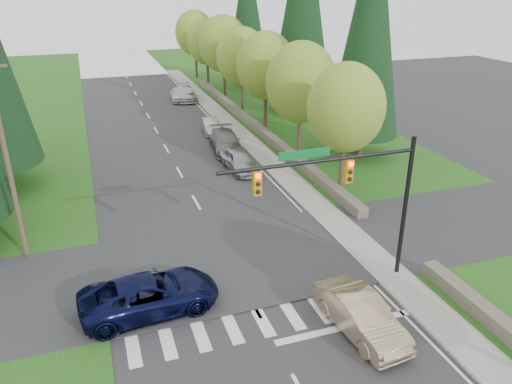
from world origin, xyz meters
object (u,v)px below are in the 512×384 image
sedan_champagne (361,315)px  parked_car_c (211,126)px  suv_navy (150,294)px  parked_car_e (186,93)px  parked_car_b (226,142)px  parked_car_d (179,94)px  parked_car_a (239,160)px

sedan_champagne → parked_car_c: sedan_champagne is taller
suv_navy → parked_car_c: suv_navy is taller
suv_navy → sedan_champagne: bearing=-122.5°
sedan_champagne → parked_car_e: (1.59, 41.60, -0.02)m
parked_car_b → suv_navy: bearing=-108.1°
parked_car_d → parked_car_e: bearing=14.2°
suv_navy → parked_car_d: bearing=-17.1°
parked_car_b → parked_car_c: parked_car_b is taller
sedan_champagne → suv_navy: suv_navy is taller
sedan_champagne → parked_car_b: (1.01, 23.04, 0.01)m
suv_navy → parked_car_d: (8.40, 37.44, -0.09)m
parked_car_a → parked_car_b: bearing=83.0°
sedan_champagne → parked_car_d: size_ratio=1.12×
sedan_champagne → parked_car_c: 28.33m
parked_car_a → parked_car_e: 23.07m
parked_car_b → parked_car_c: size_ratio=1.38×
suv_navy → parked_car_b: 20.86m
parked_car_c → parked_car_d: 13.19m
sedan_champagne → parked_car_b: size_ratio=0.87×
sedan_champagne → parked_car_d: (0.77, 41.49, -0.06)m
parked_car_c → parked_car_e: bearing=93.2°
parked_car_a → parked_car_e: parked_car_a is taller
parked_car_b → parked_car_e: (0.58, 18.56, -0.02)m
suv_navy → parked_car_a: bearing=-34.6°
parked_car_e → sedan_champagne: bearing=-88.7°
parked_car_a → parked_car_b: 4.49m
parked_car_c → parked_car_d: (-0.35, 13.18, 0.07)m
parked_car_c → parked_car_e: size_ratio=0.74×
parked_car_c → suv_navy: bearing=-104.7°
suv_navy → parked_car_b: bearing=-29.0°
parked_car_b → parked_car_e: bearing=94.6°
sedan_champagne → suv_navy: (-7.63, 4.05, 0.02)m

